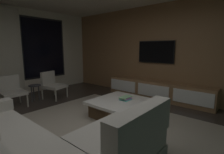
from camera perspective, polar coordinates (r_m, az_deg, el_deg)
name	(u,v)px	position (r m, az deg, el deg)	size (l,w,h in m)	color
floor	(85,138)	(3.01, -8.90, -19.43)	(9.20, 9.20, 0.00)	#332B26
media_wall	(165,52)	(5.17, 17.52, 8.01)	(0.12, 7.80, 2.70)	#8E6642
area_rug	(104,131)	(3.16, -2.61, -17.74)	(3.20, 3.80, 0.01)	gray
sectional_couch	(39,150)	(2.31, -23.34, -21.64)	(1.98, 2.50, 0.82)	gray
coffee_table	(122,108)	(3.70, 3.21, -10.43)	(1.16, 1.16, 0.36)	#47331F
book_stack_on_coffee_table	(125,98)	(3.70, 4.51, -7.07)	(0.29, 0.22, 0.07)	#64D1CB
accent_chair_near_window	(52,84)	(5.28, -19.43, -2.08)	(0.67, 0.69, 0.78)	#B2ADA0
accent_chair_by_curtain	(11,90)	(4.95, -30.72, -3.66)	(0.56, 0.58, 0.78)	#B2ADA0
side_stool	(35,88)	(5.15, -24.51, -3.38)	(0.32, 0.32, 0.46)	#333338
media_console	(158,91)	(5.07, 15.07, -4.45)	(0.46, 3.10, 0.52)	#8E6642
mounted_tv	(156,52)	(5.17, 14.48, 8.15)	(0.05, 1.10, 0.64)	black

